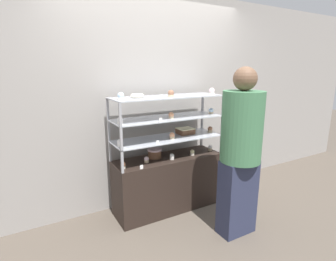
% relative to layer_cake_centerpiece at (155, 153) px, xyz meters
% --- Properties ---
extents(ground_plane, '(20.00, 20.00, 0.00)m').
position_rel_layer_cake_centerpiece_xyz_m(ground_plane, '(0.15, -0.06, -0.72)').
color(ground_plane, brown).
extents(back_wall, '(8.00, 0.05, 2.60)m').
position_rel_layer_cake_centerpiece_xyz_m(back_wall, '(0.15, 0.30, 0.58)').
color(back_wall, gray).
rests_on(back_wall, ground_plane).
extents(display_base, '(1.31, 0.43, 0.66)m').
position_rel_layer_cake_centerpiece_xyz_m(display_base, '(0.15, -0.06, -0.38)').
color(display_base, black).
rests_on(display_base, ground_plane).
extents(display_riser_lower, '(1.31, 0.43, 0.24)m').
position_rel_layer_cake_centerpiece_xyz_m(display_riser_lower, '(0.15, -0.06, 0.17)').
color(display_riser_lower, '#99999E').
rests_on(display_riser_lower, display_base).
extents(display_riser_middle, '(1.31, 0.43, 0.24)m').
position_rel_layer_cake_centerpiece_xyz_m(display_riser_middle, '(0.15, -0.06, 0.42)').
color(display_riser_middle, '#99999E').
rests_on(display_riser_middle, display_riser_lower).
extents(display_riser_upper, '(1.31, 0.43, 0.24)m').
position_rel_layer_cake_centerpiece_xyz_m(display_riser_upper, '(0.15, -0.06, 0.66)').
color(display_riser_upper, '#99999E').
rests_on(display_riser_upper, display_riser_middle).
extents(layer_cake_centerpiece, '(0.17, 0.17, 0.11)m').
position_rel_layer_cake_centerpiece_xyz_m(layer_cake_centerpiece, '(0.00, 0.00, 0.00)').
color(layer_cake_centerpiece, brown).
rests_on(layer_cake_centerpiece, display_base).
extents(sheet_cake_frosted, '(0.19, 0.17, 0.07)m').
position_rel_layer_cake_centerpiece_xyz_m(sheet_cake_frosted, '(0.42, -0.01, 0.22)').
color(sheet_cake_frosted, brown).
rests_on(sheet_cake_frosted, display_riser_lower).
extents(cupcake_0, '(0.05, 0.05, 0.07)m').
position_rel_layer_cake_centerpiece_xyz_m(cupcake_0, '(-0.44, -0.14, -0.02)').
color(cupcake_0, beige).
rests_on(cupcake_0, display_base).
extents(cupcake_1, '(0.05, 0.05, 0.07)m').
position_rel_layer_cake_centerpiece_xyz_m(cupcake_1, '(-0.15, -0.10, -0.02)').
color(cupcake_1, '#CCB28C').
rests_on(cupcake_1, display_base).
extents(cupcake_2, '(0.05, 0.05, 0.07)m').
position_rel_layer_cake_centerpiece_xyz_m(cupcake_2, '(0.15, -0.16, -0.02)').
color(cupcake_2, white).
rests_on(cupcake_2, display_base).
extents(cupcake_3, '(0.05, 0.05, 0.07)m').
position_rel_layer_cake_centerpiece_xyz_m(cupcake_3, '(0.44, -0.15, -0.02)').
color(cupcake_3, beige).
rests_on(cupcake_3, display_base).
extents(cupcake_4, '(0.05, 0.05, 0.07)m').
position_rel_layer_cake_centerpiece_xyz_m(cupcake_4, '(0.74, -0.11, -0.02)').
color(cupcake_4, '#CCB28C').
rests_on(cupcake_4, display_base).
extents(price_tag_0, '(0.04, 0.00, 0.04)m').
position_rel_layer_cake_centerpiece_xyz_m(price_tag_0, '(-0.28, -0.26, -0.03)').
color(price_tag_0, white).
rests_on(price_tag_0, display_base).
extents(cupcake_5, '(0.06, 0.06, 0.08)m').
position_rel_layer_cake_centerpiece_xyz_m(cupcake_5, '(-0.46, -0.12, 0.22)').
color(cupcake_5, white).
rests_on(cupcake_5, display_riser_lower).
extents(cupcake_6, '(0.06, 0.06, 0.08)m').
position_rel_layer_cake_centerpiece_xyz_m(cupcake_6, '(0.16, -0.14, 0.22)').
color(cupcake_6, '#CCB28C').
rests_on(cupcake_6, display_riser_lower).
extents(cupcake_7, '(0.06, 0.06, 0.08)m').
position_rel_layer_cake_centerpiece_xyz_m(cupcake_7, '(0.74, -0.10, 0.22)').
color(cupcake_7, '#CCB28C').
rests_on(cupcake_7, display_riser_lower).
extents(price_tag_1, '(0.04, 0.00, 0.04)m').
position_rel_layer_cake_centerpiece_xyz_m(price_tag_1, '(-0.09, -0.26, 0.21)').
color(price_tag_1, white).
rests_on(price_tag_1, display_riser_lower).
extents(cupcake_8, '(0.06, 0.06, 0.07)m').
position_rel_layer_cake_centerpiece_xyz_m(cupcake_8, '(-0.46, -0.14, 0.46)').
color(cupcake_8, white).
rests_on(cupcake_8, display_riser_middle).
extents(cupcake_9, '(0.06, 0.06, 0.07)m').
position_rel_layer_cake_centerpiece_xyz_m(cupcake_9, '(0.15, -0.14, 0.46)').
color(cupcake_9, '#CCB28C').
rests_on(cupcake_9, display_riser_middle).
extents(cupcake_10, '(0.06, 0.06, 0.07)m').
position_rel_layer_cake_centerpiece_xyz_m(cupcake_10, '(0.73, -0.12, 0.46)').
color(cupcake_10, '#CCB28C').
rests_on(cupcake_10, display_riser_middle).
extents(price_tag_2, '(0.04, 0.00, 0.04)m').
position_rel_layer_cake_centerpiece_xyz_m(price_tag_2, '(-0.05, -0.26, 0.45)').
color(price_tag_2, white).
rests_on(price_tag_2, display_riser_middle).
extents(cupcake_11, '(0.07, 0.07, 0.08)m').
position_rel_layer_cake_centerpiece_xyz_m(cupcake_11, '(-0.43, -0.13, 0.71)').
color(cupcake_11, white).
rests_on(cupcake_11, display_riser_upper).
extents(cupcake_12, '(0.07, 0.07, 0.08)m').
position_rel_layer_cake_centerpiece_xyz_m(cupcake_12, '(0.15, -0.13, 0.71)').
color(cupcake_12, '#CCB28C').
rests_on(cupcake_12, display_riser_upper).
extents(cupcake_13, '(0.07, 0.07, 0.08)m').
position_rel_layer_cake_centerpiece_xyz_m(cupcake_13, '(0.74, -0.11, 0.71)').
color(cupcake_13, beige).
rests_on(cupcake_13, display_riser_upper).
extents(price_tag_3, '(0.04, 0.00, 0.04)m').
position_rel_layer_cake_centerpiece_xyz_m(price_tag_3, '(-0.05, -0.26, 0.69)').
color(price_tag_3, white).
rests_on(price_tag_3, display_riser_upper).
extents(donut_glazed, '(0.15, 0.15, 0.04)m').
position_rel_layer_cake_centerpiece_xyz_m(donut_glazed, '(-0.21, -0.03, 0.69)').
color(donut_glazed, '#EFE5CC').
rests_on(donut_glazed, display_riser_upper).
extents(customer_figure, '(0.40, 0.40, 1.71)m').
position_rel_layer_cake_centerpiece_xyz_m(customer_figure, '(0.53, -0.85, 0.20)').
color(customer_figure, '#282D47').
rests_on(customer_figure, ground_plane).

